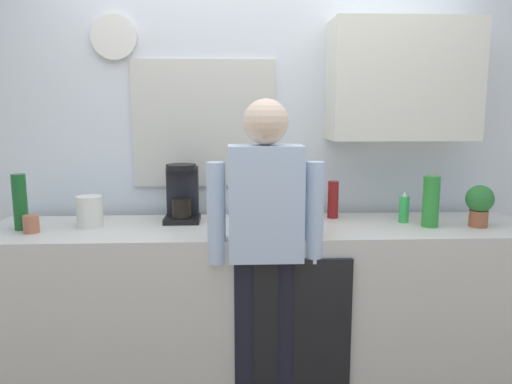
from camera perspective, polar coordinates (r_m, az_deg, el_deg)
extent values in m
cube|color=beige|center=(2.88, 0.66, -12.80)|extent=(3.00, 0.64, 0.91)
cube|color=black|center=(2.61, 4.58, -16.39)|extent=(0.56, 0.02, 0.82)
cube|color=silver|center=(3.10, 0.21, 4.90)|extent=(4.60, 0.10, 2.60)
cube|color=beige|center=(3.04, -6.01, 7.82)|extent=(0.86, 0.02, 0.76)
cube|color=#8CA5C6|center=(3.04, -6.01, 7.82)|extent=(0.80, 0.02, 0.70)
cube|color=silver|center=(3.05, 16.51, 12.20)|extent=(0.84, 0.32, 0.68)
cylinder|color=silver|center=(3.12, -16.03, 16.76)|extent=(0.26, 0.03, 0.26)
cube|color=black|center=(2.87, -8.47, -3.10)|extent=(0.20, 0.20, 0.03)
cube|color=black|center=(2.90, -8.43, 0.15)|extent=(0.18, 0.08, 0.28)
cylinder|color=black|center=(2.83, -8.56, -1.84)|extent=(0.11, 0.11, 0.11)
cylinder|color=black|center=(2.82, -8.62, 2.86)|extent=(0.17, 0.17, 0.03)
cylinder|color=olive|center=(2.93, 0.53, -0.56)|extent=(0.06, 0.06, 0.25)
cylinder|color=black|center=(2.77, 0.17, -1.89)|extent=(0.06, 0.06, 0.18)
cylinder|color=maroon|center=(2.96, 8.85, -0.87)|extent=(0.06, 0.06, 0.22)
cylinder|color=#195923|center=(2.92, -25.51, -1.04)|extent=(0.07, 0.07, 0.30)
cylinder|color=#2D8C33|center=(2.87, 19.48, -1.02)|extent=(0.09, 0.09, 0.28)
cylinder|color=brown|center=(2.92, 6.19, -0.83)|extent=(0.06, 0.06, 0.23)
cylinder|color=#B26647|center=(2.84, -24.46, -3.38)|extent=(0.08, 0.08, 0.09)
cylinder|color=orange|center=(2.57, 4.93, -3.94)|extent=(0.22, 0.22, 0.08)
cylinder|color=#9E5638|center=(2.98, 24.21, -2.80)|extent=(0.10, 0.10, 0.09)
sphere|color=#2D7233|center=(2.96, 24.35, -0.72)|extent=(0.15, 0.15, 0.15)
cylinder|color=green|center=(2.94, 16.65, -1.93)|extent=(0.06, 0.06, 0.15)
cone|color=white|center=(2.92, 16.74, -0.19)|extent=(0.02, 0.02, 0.03)
cylinder|color=silver|center=(2.85, -18.61, -2.14)|extent=(0.14, 0.14, 0.17)
cylinder|color=black|center=(2.62, -1.21, -16.26)|extent=(0.12, 0.12, 0.82)
cylinder|color=black|center=(2.63, 3.32, -16.15)|extent=(0.12, 0.12, 0.82)
cube|color=silver|center=(2.41, 1.11, -1.25)|extent=(0.36, 0.20, 0.56)
sphere|color=beige|center=(2.37, 1.14, 8.06)|extent=(0.22, 0.22, 0.22)
cylinder|color=silver|center=(2.41, -4.59, -2.47)|extent=(0.09, 0.09, 0.50)
cylinder|color=silver|center=(2.45, 6.73, -2.35)|extent=(0.09, 0.09, 0.50)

